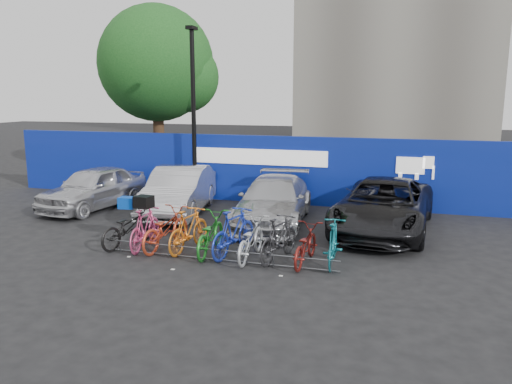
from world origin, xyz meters
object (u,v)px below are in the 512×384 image
at_px(bike_7, 279,238).
at_px(bike_8, 305,245).
at_px(car_0, 94,188).
at_px(bike_1, 145,228).
at_px(lamppost, 194,110).
at_px(bike_9, 333,243).
at_px(bike_4, 210,234).
at_px(bike_6, 250,239).
at_px(car_2, 274,201).
at_px(bike_rack, 219,255).
at_px(bike_5, 234,232).
at_px(car_3, 384,206).
at_px(bike_2, 165,229).
at_px(tree, 161,67).
at_px(bike_3, 189,230).
at_px(car_1, 179,191).

height_order(bike_7, bike_8, bike_7).
distance_m(car_0, bike_1, 5.28).
distance_m(lamppost, bike_1, 6.30).
bearing_deg(bike_9, bike_4, -1.31).
bearing_deg(bike_4, bike_6, 170.78).
xyz_separation_m(bike_7, bike_9, (1.25, 0.07, -0.01)).
distance_m(bike_6, bike_9, 1.92).
bearing_deg(car_2, bike_rack, -99.73).
xyz_separation_m(bike_5, bike_7, (1.13, -0.04, -0.05)).
relative_size(car_3, bike_8, 3.10).
xyz_separation_m(bike_5, bike_6, (0.46, -0.14, -0.10)).
bearing_deg(car_0, bike_8, -16.30).
distance_m(bike_2, bike_7, 2.96).
distance_m(tree, car_0, 8.00).
bearing_deg(car_2, bike_6, -89.50).
distance_m(car_0, bike_9, 9.26).
relative_size(bike_1, bike_9, 1.02).
distance_m(lamppost, car_3, 7.50).
xyz_separation_m(bike_3, bike_9, (3.56, 0.01, -0.02)).
relative_size(car_0, bike_2, 2.17).
bearing_deg(car_2, bike_2, -126.62).
distance_m(car_3, bike_8, 3.75).
bearing_deg(bike_2, lamppost, -66.47).
height_order(bike_2, bike_4, bike_2).
xyz_separation_m(lamppost, car_3, (6.71, -2.18, -2.54)).
bearing_deg(bike_2, tree, -55.45).
bearing_deg(bike_3, car_2, -104.76).
xyz_separation_m(car_2, bike_2, (-1.97, -3.19, -0.18)).
height_order(car_0, bike_6, car_0).
height_order(tree, bike_4, tree).
bearing_deg(car_2, bike_8, -69.02).
relative_size(bike_rack, bike_3, 3.13).
bearing_deg(bike_2, bike_4, -176.02).
bearing_deg(bike_8, tree, -45.60).
bearing_deg(car_1, lamppost, 87.05).
bearing_deg(bike_5, bike_rack, 84.35).
bearing_deg(car_0, lamppost, 42.95).
relative_size(bike_4, bike_8, 1.12).
relative_size(car_2, bike_6, 2.61).
relative_size(car_2, bike_2, 2.45).
bearing_deg(bike_4, bike_8, 174.30).
distance_m(car_3, bike_1, 6.60).
bearing_deg(bike_9, car_1, -35.56).
distance_m(tree, bike_8, 14.21).
bearing_deg(bike_6, bike_9, -174.80).
relative_size(bike_4, bike_7, 1.08).
bearing_deg(bike_5, car_0, -16.43).
xyz_separation_m(tree, bike_4, (6.35, -10.16, -4.57)).
xyz_separation_m(car_1, bike_3, (1.93, -3.54, -0.22)).
distance_m(tree, bike_1, 12.11).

